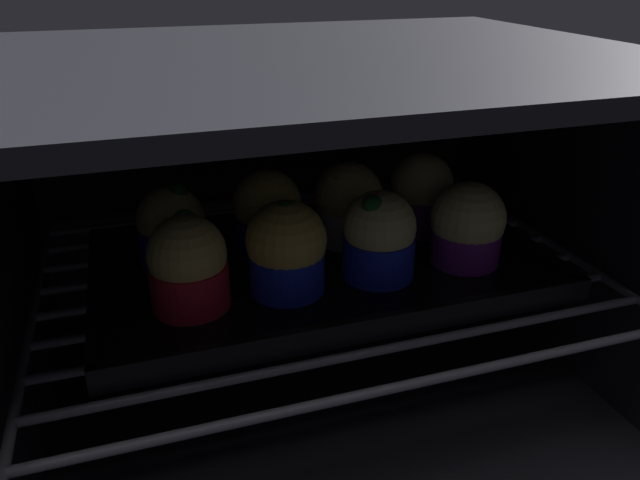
{
  "coord_description": "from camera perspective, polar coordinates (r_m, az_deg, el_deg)",
  "views": [
    {
      "loc": [
        -16.9,
        -30.18,
        43.17
      ],
      "look_at": [
        0.0,
        21.48,
        17.59
      ],
      "focal_mm": 34.3,
      "sensor_mm": 36.0,
      "label": 1
    }
  ],
  "objects": [
    {
      "name": "muffin_row0_col0",
      "position": [
        0.53,
        -12.21,
        -2.32
      ],
      "size": [
        6.79,
        6.79,
        8.46
      ],
      "color": "red",
      "rests_on": "baking_tray"
    },
    {
      "name": "muffin_row1_col0",
      "position": [
        0.61,
        -13.65,
        1.09
      ],
      "size": [
        6.79,
        6.79,
        8.21
      ],
      "color": "#1928B7",
      "rests_on": "baking_tray"
    },
    {
      "name": "muffin_row1_col2",
      "position": [
        0.64,
        2.66,
        3.33
      ],
      "size": [
        7.17,
        7.17,
        8.56
      ],
      "color": "silver",
      "rests_on": "baking_tray"
    },
    {
      "name": "baking_tray",
      "position": [
        0.61,
        0.0,
        -2.46
      ],
      "size": [
        43.76,
        25.95,
        2.2
      ],
      "color": "black",
      "rests_on": "oven_rack"
    },
    {
      "name": "oven_rack",
      "position": [
        0.62,
        -0.15,
        -3.13
      ],
      "size": [
        54.8,
        42.0,
        0.8
      ],
      "color": "#51515B",
      "rests_on": "oven_cavity"
    },
    {
      "name": "muffin_row0_col2",
      "position": [
        0.57,
        5.54,
        0.27
      ],
      "size": [
        6.79,
        6.79,
        8.61
      ],
      "color": "#1928B7",
      "rests_on": "baking_tray"
    },
    {
      "name": "muffin_row1_col3",
      "position": [
        0.68,
        9.41,
        4.21
      ],
      "size": [
        6.82,
        6.82,
        8.65
      ],
      "color": "#7A238C",
      "rests_on": "baking_tray"
    },
    {
      "name": "muffin_row0_col3",
      "position": [
        0.61,
        13.57,
        1.24
      ],
      "size": [
        7.27,
        7.27,
        8.26
      ],
      "color": "#7A238C",
      "rests_on": "baking_tray"
    },
    {
      "name": "oven_cavity",
      "position": [
        0.64,
        -1.32,
        1.24
      ],
      "size": [
        59.0,
        47.0,
        37.0
      ],
      "color": "black",
      "rests_on": "ground"
    },
    {
      "name": "muffin_row0_col1",
      "position": [
        0.54,
        -3.15,
        -0.89
      ],
      "size": [
        7.25,
        7.25,
        8.75
      ],
      "color": "#1928B7",
      "rests_on": "baking_tray"
    },
    {
      "name": "muffin_row1_col1",
      "position": [
        0.62,
        -4.88,
        2.41
      ],
      "size": [
        6.88,
        6.88,
        8.67
      ],
      "color": "#1928B7",
      "rests_on": "baking_tray"
    }
  ]
}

